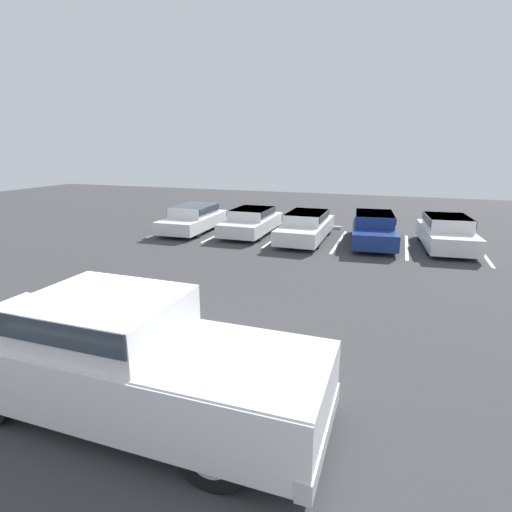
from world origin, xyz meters
TOP-DOWN VIEW (x-y plane):
  - ground_plane at (0.00, 0.00)m, footprint 60.00×60.00m
  - stall_stripe_a at (-5.93, 11.76)m, footprint 0.12×4.47m
  - stall_stripe_b at (-3.16, 11.76)m, footprint 0.12×4.47m
  - stall_stripe_c at (-0.40, 11.76)m, footprint 0.12×4.47m
  - stall_stripe_d at (2.36, 11.76)m, footprint 0.12×4.47m
  - stall_stripe_e at (5.13, 11.76)m, footprint 0.12×4.47m
  - stall_stripe_f at (7.89, 11.76)m, footprint 0.12×4.47m
  - pickup_truck at (1.04, -0.96)m, footprint 6.08×2.04m
  - parked_sedan_a at (-4.63, 11.67)m, footprint 1.98×4.49m
  - parked_sedan_b at (-1.76, 11.99)m, footprint 1.85×4.34m
  - parked_sedan_c at (0.92, 11.63)m, footprint 1.78×4.79m
  - parked_sedan_d at (3.75, 11.96)m, footprint 2.18×4.81m
  - parked_sedan_e at (6.57, 12.02)m, footprint 2.15×4.37m
  - wheel_stop_curb at (1.10, 14.48)m, footprint 1.98×0.20m

SIDE VIEW (x-z plane):
  - ground_plane at x=0.00m, z-range 0.00..0.00m
  - stall_stripe_a at x=-5.93m, z-range 0.00..0.01m
  - stall_stripe_b at x=-3.16m, z-range 0.00..0.01m
  - stall_stripe_c at x=-0.40m, z-range 0.00..0.01m
  - stall_stripe_d at x=2.36m, z-range 0.00..0.01m
  - stall_stripe_e at x=5.13m, z-range 0.00..0.01m
  - stall_stripe_f at x=7.89m, z-range 0.00..0.01m
  - wheel_stop_curb at x=1.10m, z-range 0.00..0.14m
  - parked_sedan_b at x=-1.76m, z-range 0.04..1.23m
  - parked_sedan_c at x=0.92m, z-range 0.04..1.27m
  - parked_sedan_a at x=-4.63m, z-range 0.05..1.28m
  - parked_sedan_e at x=6.57m, z-range 0.03..1.34m
  - parked_sedan_d at x=3.75m, z-range 0.04..1.33m
  - pickup_truck at x=1.04m, z-range 0.00..1.87m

